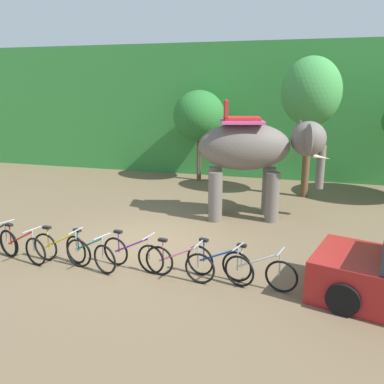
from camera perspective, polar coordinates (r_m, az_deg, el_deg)
ground_plane at (r=11.23m, az=-6.46°, el=-7.33°), size 80.00×80.00×0.00m
foliage_hedge at (r=22.03m, az=5.34°, el=11.75°), size 36.00×6.00×6.11m
tree_right at (r=18.14m, az=1.01°, el=10.69°), size 2.28×2.28×4.03m
tree_left at (r=15.86m, az=16.49°, el=13.27°), size 2.19×2.19×5.26m
elephant at (r=12.98m, az=8.86°, el=5.73°), size 4.25×2.51×3.78m
bike_red at (r=10.85m, az=-22.94°, el=-7.09°), size 1.67×0.61×0.92m
bike_yellow at (r=10.36m, az=-17.96°, el=-7.64°), size 1.70×0.52×0.92m
bike_teal at (r=9.92m, az=-14.27°, el=-8.37°), size 1.63×0.70×0.92m
bike_purple at (r=9.68m, az=-8.39°, el=-8.66°), size 1.69×0.54×0.92m
bike_pink at (r=9.12m, az=-1.86°, el=-10.03°), size 1.70×0.52×0.92m
bike_blue at (r=9.08m, az=3.83°, el=-10.16°), size 1.64×0.67×0.92m
bike_white at (r=8.91m, az=9.36°, el=-10.84°), size 1.68×0.57×0.92m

